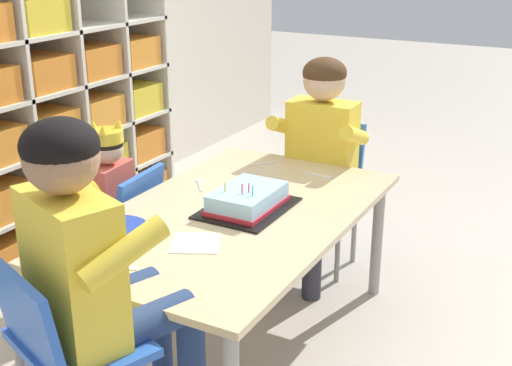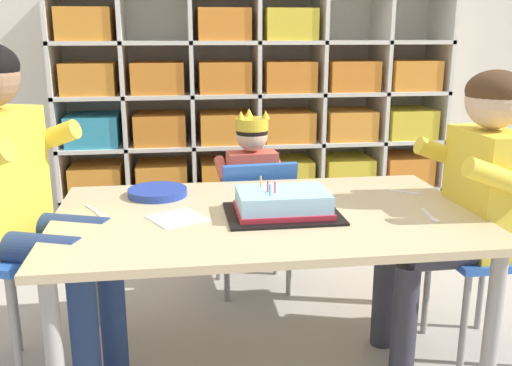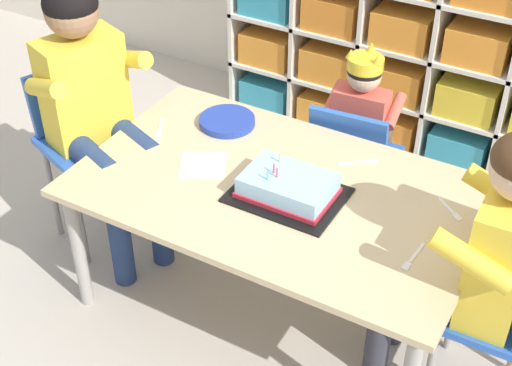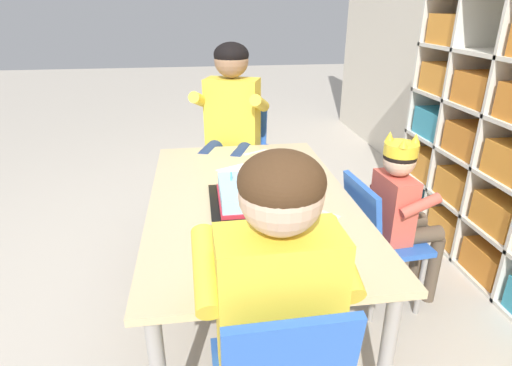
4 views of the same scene
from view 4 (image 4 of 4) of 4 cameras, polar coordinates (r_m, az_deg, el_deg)
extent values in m
plane|color=#BCB2A3|center=(2.03, -0.64, -16.06)|extent=(16.00, 16.00, 0.00)
cube|color=silver|center=(2.91, 23.08, 9.20)|extent=(0.02, 0.34, 1.34)
cube|color=silver|center=(2.64, 26.70, 7.25)|extent=(0.02, 0.34, 1.34)
cube|color=silver|center=(2.38, 31.09, 4.82)|extent=(0.02, 0.34, 1.34)
cube|color=teal|center=(2.95, 22.68, -2.44)|extent=(0.26, 0.28, 0.16)
cube|color=orange|center=(2.69, 26.16, -5.52)|extent=(0.26, 0.28, 0.16)
cube|color=orange|center=(2.46, 30.39, -9.17)|extent=(0.26, 0.28, 0.16)
cube|color=orange|center=(2.85, 23.49, 2.35)|extent=(0.26, 0.28, 0.16)
cube|color=orange|center=(2.59, 27.18, -0.36)|extent=(0.26, 0.28, 0.16)
cube|color=teal|center=(2.77, 24.35, 7.44)|extent=(0.26, 0.28, 0.16)
cube|color=orange|center=(2.50, 28.28, 5.18)|extent=(0.26, 0.28, 0.16)
cube|color=orange|center=(2.72, 25.28, 12.76)|extent=(0.26, 0.28, 0.16)
cube|color=orange|center=(2.45, 29.45, 11.03)|extent=(0.26, 0.28, 0.16)
cube|color=orange|center=(2.70, 26.28, 18.23)|extent=(0.26, 0.28, 0.16)
cube|color=#D1B789|center=(1.74, -0.72, -2.31)|extent=(1.36, 0.83, 0.03)
cylinder|color=#9E9993|center=(2.42, -10.92, -2.31)|extent=(0.05, 0.05, 0.52)
cylinder|color=#9E9993|center=(2.47, 5.60, -1.37)|extent=(0.05, 0.05, 0.52)
cylinder|color=#9E9993|center=(1.49, 17.31, -21.45)|extent=(0.05, 0.05, 0.52)
cube|color=blue|center=(1.97, 17.27, -7.25)|extent=(0.36, 0.31, 0.03)
cube|color=blue|center=(1.84, 14.21, -3.87)|extent=(0.31, 0.09, 0.27)
cylinder|color=gray|center=(2.02, 21.46, -12.72)|extent=(0.02, 0.02, 0.31)
cylinder|color=gray|center=(2.21, 17.62, -8.84)|extent=(0.02, 0.02, 0.31)
cylinder|color=gray|center=(1.91, 15.66, -14.05)|extent=(0.02, 0.02, 0.31)
cylinder|color=gray|center=(2.11, 12.22, -9.79)|extent=(0.02, 0.02, 0.31)
cube|color=#D15647|center=(1.91, 18.09, -3.20)|extent=(0.22, 0.13, 0.29)
sphere|color=#DBB293|center=(1.82, 18.93, 2.92)|extent=(0.13, 0.13, 0.13)
ellipsoid|color=black|center=(1.82, 19.01, 3.51)|extent=(0.14, 0.14, 0.10)
cylinder|color=yellow|center=(1.81, 19.13, 4.40)|extent=(0.14, 0.14, 0.05)
cone|color=yellow|center=(1.83, 20.90, 5.75)|extent=(0.04, 0.04, 0.04)
cone|color=yellow|center=(1.74, 19.43, 5.11)|extent=(0.04, 0.04, 0.04)
cone|color=yellow|center=(1.82, 17.74, 6.16)|extent=(0.04, 0.04, 0.04)
cylinder|color=brown|center=(1.97, 21.24, -6.69)|extent=(0.09, 0.22, 0.07)
cylinder|color=brown|center=(2.06, 19.37, -5.03)|extent=(0.09, 0.22, 0.07)
cylinder|color=brown|center=(2.12, 22.89, -10.83)|extent=(0.06, 0.06, 0.33)
cylinder|color=brown|center=(2.20, 21.05, -9.13)|extent=(0.06, 0.06, 0.33)
cylinder|color=#D15647|center=(1.81, 21.44, -2.90)|extent=(0.06, 0.18, 0.10)
cylinder|color=#D15647|center=(2.00, 17.61, 0.14)|extent=(0.06, 0.18, 0.10)
cube|color=blue|center=(2.52, -3.00, 4.36)|extent=(0.40, 0.45, 0.03)
cube|color=blue|center=(2.61, -2.27, 8.12)|extent=(0.18, 0.34, 0.25)
cylinder|color=gray|center=(2.56, -6.94, -1.37)|extent=(0.02, 0.02, 0.46)
cylinder|color=gray|center=(2.47, -0.12, -2.04)|extent=(0.02, 0.02, 0.46)
cylinder|color=gray|center=(2.75, -5.38, 0.57)|extent=(0.02, 0.02, 0.46)
cylinder|color=gray|center=(2.68, 0.97, 0.00)|extent=(0.02, 0.02, 0.46)
cube|color=yellow|center=(2.46, -3.11, 9.15)|extent=(0.26, 0.34, 0.42)
sphere|color=#997051|center=(2.40, -3.27, 16.33)|extent=(0.19, 0.19, 0.19)
ellipsoid|color=black|center=(2.40, -3.29, 17.00)|extent=(0.19, 0.19, 0.14)
cylinder|color=navy|center=(2.40, -6.06, 4.21)|extent=(0.32, 0.20, 0.10)
cylinder|color=navy|center=(2.35, -1.88, 3.91)|extent=(0.32, 0.20, 0.10)
cylinder|color=navy|center=(2.37, -6.93, -3.12)|extent=(0.08, 0.08, 0.48)
cylinder|color=navy|center=(2.32, -2.73, -3.57)|extent=(0.08, 0.08, 0.48)
cylinder|color=yellow|center=(2.44, -7.47, 11.08)|extent=(0.25, 0.15, 0.14)
cylinder|color=yellow|center=(2.34, 0.52, 10.78)|extent=(0.25, 0.15, 0.14)
cube|color=yellow|center=(1.08, 3.05, -16.60)|extent=(0.17, 0.30, 0.42)
sphere|color=#DBB293|center=(0.91, 3.46, -1.48)|extent=(0.19, 0.19, 0.19)
ellipsoid|color=#472D19|center=(0.90, 3.50, 0.17)|extent=(0.19, 0.19, 0.14)
cylinder|color=#33333D|center=(1.32, 5.44, -18.01)|extent=(0.30, 0.11, 0.10)
cylinder|color=#33333D|center=(1.30, -2.72, -18.92)|extent=(0.30, 0.11, 0.10)
cylinder|color=#33333D|center=(1.58, 3.67, -20.58)|extent=(0.08, 0.08, 0.39)
cylinder|color=#33333D|center=(1.56, -3.27, -21.34)|extent=(0.08, 0.08, 0.39)
cylinder|color=yellow|center=(1.11, 11.20, -9.77)|extent=(0.25, 0.07, 0.14)
cylinder|color=yellow|center=(1.05, -6.82, -11.54)|extent=(0.25, 0.07, 0.14)
cube|color=black|center=(1.69, -1.52, -2.59)|extent=(0.37, 0.28, 0.01)
cube|color=#9ED1EF|center=(1.67, -1.54, -1.35)|extent=(0.29, 0.20, 0.07)
cube|color=red|center=(1.68, -1.53, -2.22)|extent=(0.30, 0.21, 0.02)
cylinder|color=#E54C66|center=(1.67, -2.42, 0.71)|extent=(0.01, 0.01, 0.04)
cylinder|color=#EFCC4C|center=(1.71, 0.13, 1.28)|extent=(0.01, 0.01, 0.04)
cylinder|color=#E54C66|center=(1.70, -1.96, 1.05)|extent=(0.01, 0.01, 0.04)
cylinder|color=#4CB2E5|center=(1.69, -3.40, 0.95)|extent=(0.01, 0.01, 0.04)
cylinder|color=#233DA3|center=(2.10, 4.80, 2.92)|extent=(0.21, 0.21, 0.03)
cube|color=white|center=(2.00, -2.45, 1.56)|extent=(0.21, 0.21, 0.00)
cube|color=white|center=(1.28, -1.66, -11.89)|extent=(0.02, 0.10, 0.00)
cube|color=white|center=(1.28, -4.88, -11.94)|extent=(0.02, 0.04, 0.00)
cube|color=white|center=(1.33, 10.01, -10.92)|extent=(0.07, 0.06, 0.00)
cube|color=white|center=(1.28, 8.97, -12.33)|extent=(0.04, 0.04, 0.00)
cube|color=white|center=(1.64, 8.69, -3.68)|extent=(0.09, 0.07, 0.00)
cube|color=white|center=(1.61, 10.74, -4.45)|extent=(0.04, 0.04, 0.00)
cube|color=white|center=(2.27, 0.28, 4.33)|extent=(0.06, 0.10, 0.00)
cube|color=white|center=(2.23, -1.25, 3.96)|extent=(0.03, 0.04, 0.00)
camera|label=1|loc=(3.65, -25.70, 24.68)|focal=47.26mm
camera|label=2|loc=(2.42, -49.49, 11.52)|focal=40.11mm
camera|label=3|loc=(1.84, -86.59, 27.77)|focal=51.57mm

